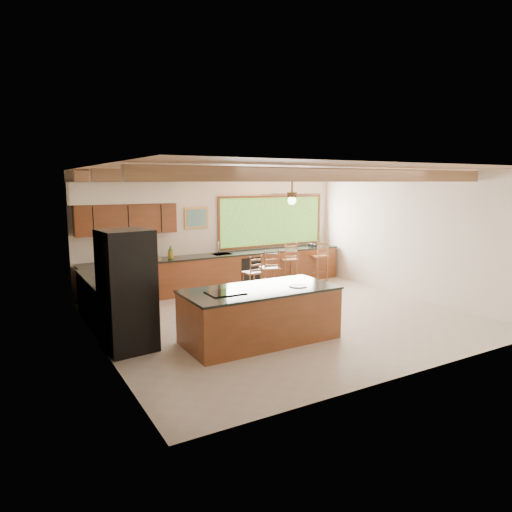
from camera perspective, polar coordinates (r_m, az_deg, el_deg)
ground at (r=9.45m, az=3.54°, el=-7.68°), size 7.20×7.20×0.00m
room_shell at (r=9.52m, az=0.64°, el=6.03°), size 7.27×6.54×3.02m
counter_run at (r=11.12m, az=-7.20°, el=-2.67°), size 7.12×3.10×1.25m
island at (r=7.99m, az=0.49°, el=-7.31°), size 2.68×1.26×0.95m
refrigerator at (r=7.71m, az=-15.81°, el=-4.22°), size 0.85×0.83×2.00m
bar_stool_a at (r=10.87m, az=1.86°, el=-1.63°), size 0.52×0.52×1.18m
bar_stool_b at (r=10.64m, az=-0.35°, el=-2.20°), size 0.40×0.40×1.07m
bar_stool_c at (r=12.17m, az=4.21°, el=-0.50°), size 0.49×0.49×1.17m
bar_stool_d at (r=12.76m, az=8.01°, el=-0.06°), size 0.43×0.43×1.19m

